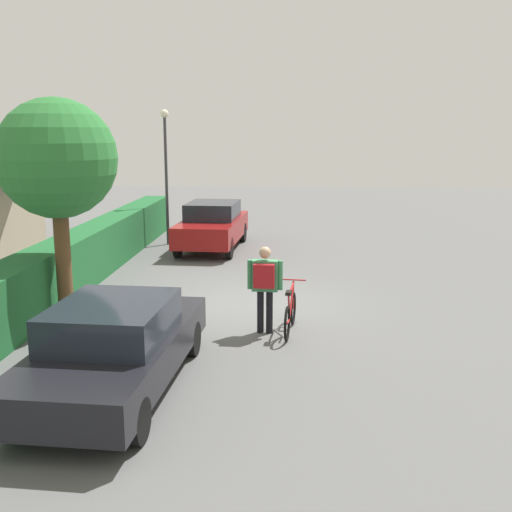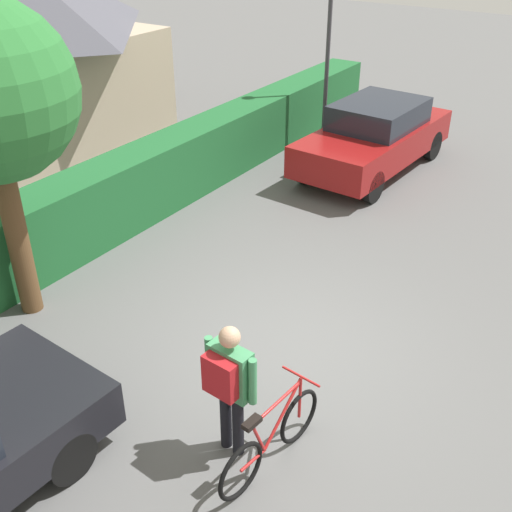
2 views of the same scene
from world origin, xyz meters
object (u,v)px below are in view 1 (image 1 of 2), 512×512
object	(u,v)px
street_lamp	(166,159)
tree_kerbside	(57,160)
parked_car_near	(115,345)
bicycle	(290,314)
parked_car_far	(213,225)
person_rider	(265,281)

from	to	relation	value
street_lamp	tree_kerbside	bearing A→B (deg)	177.53
parked_car_near	bicycle	distance (m)	3.87
parked_car_far	person_rider	size ratio (longest dim) A/B	2.65
parked_car_near	person_rider	size ratio (longest dim) A/B	2.72
bicycle	street_lamp	size ratio (longest dim) A/B	0.36
parked_car_near	street_lamp	size ratio (longest dim) A/B	1.01
parked_car_near	parked_car_far	world-z (taller)	parked_car_far
bicycle	person_rider	bearing A→B (deg)	99.20
street_lamp	tree_kerbside	size ratio (longest dim) A/B	1.01
person_rider	tree_kerbside	size ratio (longest dim) A/B	0.38
bicycle	tree_kerbside	xyz separation A→B (m)	(0.52, 4.64, 2.91)
bicycle	parked_car_near	bearing A→B (deg)	137.34
parked_car_near	parked_car_far	xyz separation A→B (m)	(11.27, -0.00, 0.10)
parked_car_near	person_rider	world-z (taller)	person_rider
parked_car_far	parked_car_near	bearing A→B (deg)	179.98
person_rider	street_lamp	xyz separation A→B (m)	(9.25, 3.77, 1.89)
bicycle	parked_car_far	bearing A→B (deg)	17.17
parked_car_near	person_rider	xyz separation A→B (m)	(2.75, -2.12, 0.33)
parked_car_near	parked_car_far	bearing A→B (deg)	-0.02
street_lamp	parked_car_near	bearing A→B (deg)	-172.15
parked_car_far	street_lamp	size ratio (longest dim) A/B	0.99
parked_car_far	bicycle	world-z (taller)	parked_car_far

